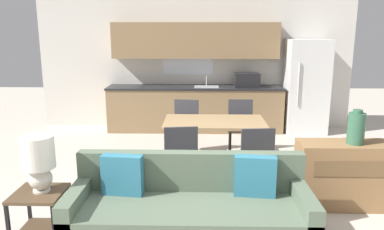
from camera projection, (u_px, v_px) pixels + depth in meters
The scene contains 13 objects.
wall_back at pixel (195, 62), 7.71m from camera, with size 6.40×0.07×2.70m.
kitchen_counter at pixel (196, 89), 7.53m from camera, with size 3.50×0.65×2.15m.
refrigerator at pixel (306, 86), 7.38m from camera, with size 0.79×0.70×1.83m.
dining_table at pixel (214, 126), 5.28m from camera, with size 1.42×0.82×0.76m.
couch at pixel (190, 209), 3.58m from camera, with size 2.25×0.80×0.83m.
side_table at pixel (40, 208), 3.59m from camera, with size 0.46×0.46×0.50m.
table_lamp at pixel (39, 160), 3.50m from camera, with size 0.30×0.30×0.54m.
credenza at pixel (347, 175), 4.29m from camera, with size 1.14×0.42×0.76m.
vase at pixel (356, 128), 4.14m from camera, with size 0.19×0.19×0.39m.
dining_chair_far_right at pixel (241, 124), 6.08m from camera, with size 0.44×0.44×0.89m.
dining_chair_far_left at pixel (185, 124), 6.07m from camera, with size 0.47×0.47×0.89m.
dining_chair_near_left at pixel (180, 155), 4.59m from camera, with size 0.47×0.47×0.89m.
dining_chair_near_right at pixel (255, 157), 4.52m from camera, with size 0.46×0.46×0.89m.
Camera 1 is at (0.11, -3.12, 2.00)m, focal length 35.00 mm.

